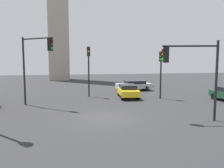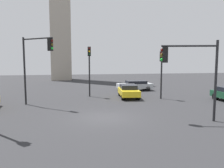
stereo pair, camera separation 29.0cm
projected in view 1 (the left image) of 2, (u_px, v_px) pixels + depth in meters
The scene contains 7 objects.
ground_plane at pixel (105, 118), 14.97m from camera, with size 96.78×96.78×0.00m, color #2D2D30.
traffic_light_0 at pixel (36, 57), 18.30m from camera, with size 2.74×2.22×5.91m.
traffic_light_1 at pixel (161, 66), 22.14m from camera, with size 0.47×0.47×4.82m.
traffic_light_2 at pixel (89, 62), 23.39m from camera, with size 0.32×0.46×5.38m.
traffic_light_4 at pixel (191, 65), 13.89m from camera, with size 3.48×1.08×5.17m.
car_3 at pixel (134, 85), 28.59m from camera, with size 4.49×1.96×1.29m.
car_4 at pixel (128, 91), 23.04m from camera, with size 2.25×4.16×1.38m.
Camera 1 is at (-2.55, -14.43, 3.88)m, focal length 35.01 mm.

